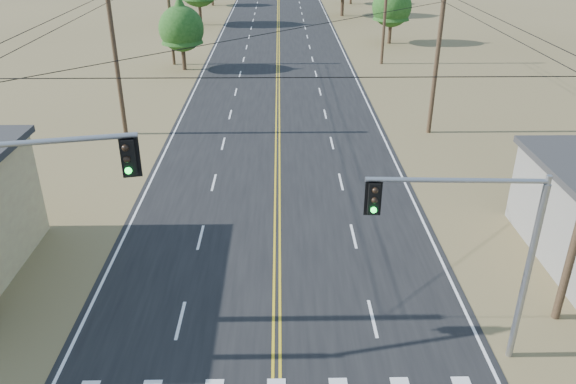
{
  "coord_description": "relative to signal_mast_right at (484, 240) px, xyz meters",
  "views": [
    {
      "loc": [
        0.18,
        -4.69,
        13.62
      ],
      "look_at": [
        0.48,
        15.71,
        3.5
      ],
      "focal_mm": 35.0,
      "sensor_mm": 36.0,
      "label": 1
    }
  ],
  "objects": [
    {
      "name": "road",
      "position": [
        -6.46,
        19.94,
        -4.58
      ],
      "size": [
        15.0,
        200.0,
        0.02
      ],
      "primitive_type": "cube",
      "color": "black",
      "rests_on": "ground"
    },
    {
      "name": "utility_pole_left_mid",
      "position": [
        -16.96,
        21.94,
        0.53
      ],
      "size": [
        1.8,
        0.3,
        10.0
      ],
      "color": "#4C3826",
      "rests_on": "ground"
    },
    {
      "name": "utility_pole_left_far",
      "position": [
        -16.96,
        41.94,
        0.53
      ],
      "size": [
        1.8,
        0.3,
        10.0
      ],
      "color": "#4C3826",
      "rests_on": "ground"
    },
    {
      "name": "utility_pole_right_mid",
      "position": [
        4.04,
        21.94,
        0.53
      ],
      "size": [
        1.8,
        0.3,
        10.0
      ],
      "color": "#4C3826",
      "rests_on": "ground"
    },
    {
      "name": "utility_pole_right_far",
      "position": [
        4.04,
        41.94,
        0.53
      ],
      "size": [
        1.8,
        0.3,
        10.0
      ],
      "color": "#4C3826",
      "rests_on": "ground"
    },
    {
      "name": "signal_mast_right",
      "position": [
        0.0,
        0.0,
        0.0
      ],
      "size": [
        5.44,
        0.46,
        6.81
      ],
      "rotation": [
        0.0,
        0.0,
        -0.04
      ],
      "color": "gray",
      "rests_on": "ground"
    },
    {
      "name": "tree_left_near",
      "position": [
        -15.58,
        39.81,
        -0.25
      ],
      "size": [
        4.26,
        4.26,
        7.11
      ],
      "color": "#3F2D1E",
      "rests_on": "ground"
    },
    {
      "name": "tree_right_near",
      "position": [
        6.59,
        51.93,
        -0.01
      ],
      "size": [
        4.5,
        4.5,
        7.5
      ],
      "color": "#3F2D1E",
      "rests_on": "ground"
    }
  ]
}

